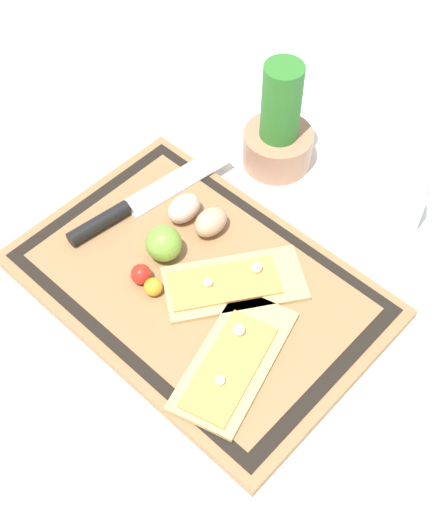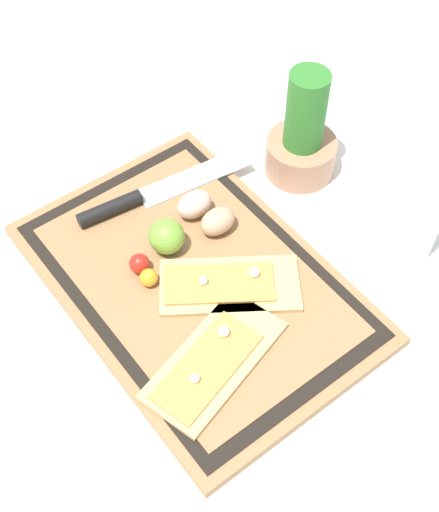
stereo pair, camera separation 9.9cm
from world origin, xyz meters
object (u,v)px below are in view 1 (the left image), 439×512
(knife, at_px, (125,209))
(cherry_tomato_red, at_px, (141,274))
(lime, at_px, (163,244))
(egg_brown, at_px, (211,222))
(herb_pot, at_px, (279,131))
(cherry_tomato_yellow, at_px, (153,287))
(pizza_slice_near, at_px, (233,361))
(sauce_jar, at_px, (392,202))
(egg_pink, at_px, (184,208))
(pizza_slice_far, at_px, (232,283))

(knife, height_order, cherry_tomato_red, cherry_tomato_red)
(knife, relative_size, lime, 5.60)
(knife, relative_size, egg_brown, 5.22)
(knife, relative_size, herb_pot, 1.54)
(egg_brown, height_order, cherry_tomato_yellow, egg_brown)
(cherry_tomato_red, bearing_deg, herb_pot, 94.53)
(pizza_slice_near, distance_m, herb_pot, 0.39)
(knife, distance_m, lime, 0.10)
(pizza_slice_near, height_order, sauce_jar, sauce_jar)
(egg_pink, bearing_deg, egg_brown, 9.75)
(cherry_tomato_yellow, bearing_deg, sauce_jar, 66.38)
(pizza_slice_far, distance_m, lime, 0.11)
(pizza_slice_near, distance_m, cherry_tomato_red, 0.18)
(pizza_slice_far, bearing_deg, pizza_slice_near, -46.91)
(egg_pink, bearing_deg, sauce_jar, 45.56)
(pizza_slice_far, relative_size, egg_brown, 3.80)
(egg_brown, bearing_deg, pizza_slice_near, -39.05)
(egg_brown, bearing_deg, herb_pot, 100.18)
(pizza_slice_near, relative_size, knife, 0.75)
(pizza_slice_near, xyz_separation_m, cherry_tomato_red, (-0.18, 0.01, 0.01))
(egg_brown, distance_m, egg_pink, 0.05)
(sauce_jar, bearing_deg, cherry_tomato_yellow, -113.62)
(lime, relative_size, herb_pot, 0.27)
(sauce_jar, bearing_deg, lime, -122.62)
(knife, bearing_deg, lime, -9.60)
(pizza_slice_near, distance_m, egg_pink, 0.25)
(cherry_tomato_red, xyz_separation_m, herb_pot, (-0.03, 0.32, 0.03))
(egg_brown, distance_m, herb_pot, 0.19)
(egg_brown, relative_size, herb_pot, 0.29)
(knife, bearing_deg, egg_brown, 28.14)
(lime, bearing_deg, cherry_tomato_red, -80.54)
(egg_brown, bearing_deg, sauce_jar, 51.40)
(pizza_slice_far, distance_m, egg_brown, 0.10)
(pizza_slice_near, bearing_deg, sauce_jar, 90.42)
(pizza_slice_near, bearing_deg, cherry_tomato_yellow, 177.82)
(cherry_tomato_red, relative_size, sauce_jar, 0.30)
(lime, relative_size, cherry_tomato_red, 1.80)
(pizza_slice_far, height_order, herb_pot, herb_pot)
(egg_brown, xyz_separation_m, herb_pot, (-0.03, 0.19, 0.02))
(knife, xyz_separation_m, sauce_jar, (0.28, 0.27, 0.01))
(pizza_slice_near, bearing_deg, cherry_tomato_red, 177.32)
(pizza_slice_near, height_order, egg_pink, egg_pink)
(egg_brown, height_order, cherry_tomato_red, egg_brown)
(cherry_tomato_red, relative_size, cherry_tomato_yellow, 1.11)
(egg_pink, xyz_separation_m, sauce_jar, (0.21, 0.22, -0.00))
(knife, relative_size, egg_pink, 5.22)
(cherry_tomato_yellow, height_order, sauce_jar, sauce_jar)
(egg_pink, height_order, lime, lime)
(knife, bearing_deg, pizza_slice_near, -14.89)
(pizza_slice_near, relative_size, cherry_tomato_red, 7.58)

